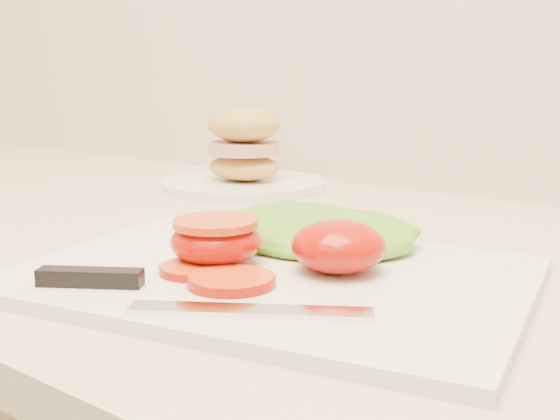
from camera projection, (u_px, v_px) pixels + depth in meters
The scene contains 9 objects.
cutting_board at pixel (272, 277), 0.53m from camera, with size 0.37×0.27×0.01m, color white.
tomato_half_dome at pixel (338, 246), 0.52m from camera, with size 0.07×0.07×0.04m, color #BC0900.
tomato_half_cut at pixel (216, 239), 0.54m from camera, with size 0.07×0.07×0.04m.
tomato_slice_0 at pixel (231, 281), 0.49m from camera, with size 0.06×0.06×0.01m, color orange.
tomato_slice_1 at pixel (196, 269), 0.52m from camera, with size 0.05×0.05×0.01m, color orange.
lettuce_leaf_0 at pixel (296, 229), 0.60m from camera, with size 0.15×0.10×0.03m, color #6DBF32.
lettuce_leaf_1 at pixel (350, 235), 0.59m from camera, with size 0.12×0.09×0.03m, color #6DBF32.
knife at pixel (149, 289), 0.47m from camera, with size 0.23×0.10×0.01m.
sandwich_plate at pixel (244, 160), 0.95m from camera, with size 0.22×0.22×0.11m.
Camera 1 is at (-0.00, 1.16, 1.09)m, focal length 45.00 mm.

